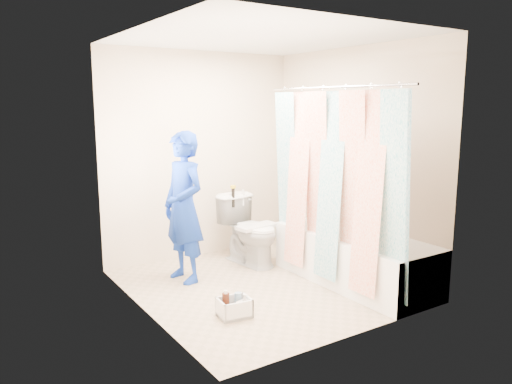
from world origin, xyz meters
TOP-DOWN VIEW (x-y plane):
  - floor at (0.00, 0.00)m, footprint 2.60×2.60m
  - ceiling at (0.00, 0.00)m, footprint 2.40×2.60m
  - wall_back at (0.00, 1.30)m, footprint 2.40×0.02m
  - wall_front at (0.00, -1.30)m, footprint 2.40×0.02m
  - wall_left at (-1.20, 0.00)m, footprint 0.02×2.60m
  - wall_right at (1.20, 0.00)m, footprint 0.02×2.60m
  - bathtub at (0.85, -0.43)m, footprint 0.70×1.75m
  - curtain_rod at (0.52, -0.43)m, footprint 0.02×1.90m
  - shower_curtain at (0.52, -0.43)m, footprint 0.06×1.75m
  - toilet at (0.30, 0.68)m, footprint 0.52×0.81m
  - tank_lid at (0.31, 0.55)m, footprint 0.50×0.26m
  - tank_internals at (0.23, 0.88)m, footprint 0.19×0.06m
  - plumber at (-0.56, 0.58)m, footprint 0.45×0.61m
  - cleaning_caddy at (-0.59, -0.48)m, footprint 0.29×0.25m

SIDE VIEW (x-z plane):
  - floor at x=0.00m, z-range 0.00..0.00m
  - cleaning_caddy at x=-0.59m, z-range -0.03..0.18m
  - bathtub at x=0.85m, z-range 0.02..0.52m
  - toilet at x=0.30m, z-range 0.00..0.78m
  - tank_lid at x=0.31m, z-range 0.44..0.47m
  - tank_internals at x=0.23m, z-range 0.64..0.89m
  - plumber at x=-0.56m, z-range 0.00..1.54m
  - shower_curtain at x=0.52m, z-range 0.12..1.92m
  - wall_back at x=0.00m, z-range 0.00..2.40m
  - wall_front at x=0.00m, z-range 0.00..2.40m
  - wall_left at x=-1.20m, z-range 0.00..2.40m
  - wall_right at x=1.20m, z-range 0.00..2.40m
  - curtain_rod at x=0.52m, z-range 1.94..1.96m
  - ceiling at x=0.00m, z-range 2.39..2.41m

